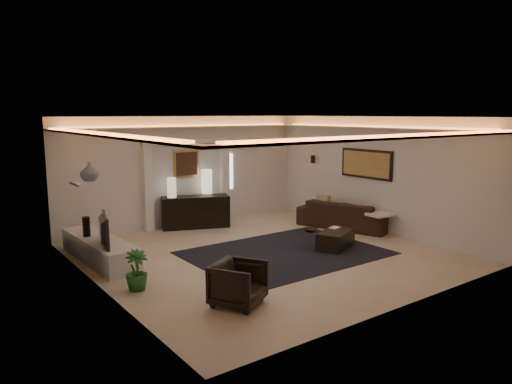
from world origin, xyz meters
TOP-DOWN VIEW (x-y plane):
  - floor at (0.00, 0.00)m, footprint 7.00×7.00m
  - ceiling at (0.00, 0.00)m, footprint 7.00×7.00m
  - wall_back at (0.00, 3.50)m, footprint 7.00×0.00m
  - wall_front at (0.00, -3.50)m, footprint 7.00×0.00m
  - wall_left at (-3.50, 0.00)m, footprint 0.00×7.00m
  - wall_right at (3.50, 0.00)m, footprint 0.00×7.00m
  - cove_soffit at (0.00, 0.00)m, footprint 7.00×7.00m
  - daylight_slit at (1.35, 3.48)m, footprint 0.25×0.03m
  - area_rug at (0.40, -0.20)m, footprint 4.00×3.00m
  - pilaster_left at (-1.15, 3.40)m, footprint 0.22×0.20m
  - pilaster_right at (1.15, 3.40)m, footprint 0.22×0.20m
  - alcove_header at (0.00, 3.40)m, footprint 2.52×0.20m
  - painting_frame at (0.00, 3.47)m, footprint 0.74×0.04m
  - painting_canvas at (0.00, 3.44)m, footprint 0.62×0.02m
  - art_panel_frame at (3.47, 0.30)m, footprint 0.04×1.64m
  - art_panel_gold at (3.44, 0.30)m, footprint 0.02×1.50m
  - wall_sconce at (3.38, 2.20)m, footprint 0.12×0.12m
  - wall_niche at (-3.44, 1.40)m, footprint 0.10×0.55m
  - console at (0.01, 3.03)m, footprint 1.82×1.13m
  - lamp_left at (-0.57, 3.23)m, footprint 0.28×0.28m
  - lamp_right at (0.48, 3.25)m, footprint 0.31×0.31m
  - media_ledge at (-3.00, 1.63)m, footprint 0.78×2.69m
  - tv at (-3.15, 1.07)m, footprint 1.04×0.40m
  - figurine at (-3.15, 1.93)m, footprint 0.19×0.19m
  - ginger_jar at (-3.15, 1.51)m, footprint 0.42×0.42m
  - plant at (-3.03, -0.38)m, footprint 0.41×0.41m
  - sofa at (3.15, 0.70)m, footprint 2.57×1.64m
  - throw_blanket at (3.15, -0.46)m, footprint 0.59×0.49m
  - throw_pillow at (3.15, 1.49)m, footprint 0.14×0.45m
  - coffee_table at (1.56, -0.55)m, footprint 1.14×0.91m
  - bowl at (1.06, -0.28)m, footprint 0.39×0.39m
  - magazine at (1.71, -0.36)m, footprint 0.26×0.20m
  - armchair at (-1.99, -1.93)m, footprint 1.02×1.03m

SIDE VIEW (x-z plane):
  - floor at x=0.00m, z-range 0.00..0.00m
  - area_rug at x=0.40m, z-range 0.00..0.01m
  - coffee_table at x=1.56m, z-range 0.02..0.39m
  - media_ledge at x=-3.00m, z-range -0.02..0.47m
  - plant at x=-3.03m, z-range 0.00..0.69m
  - armchair at x=-1.99m, z-range 0.00..0.69m
  - sofa at x=3.15m, z-range 0.00..0.70m
  - console at x=0.01m, z-range -0.04..0.84m
  - magazine at x=1.71m, z-range 0.41..0.44m
  - bowl at x=1.06m, z-range 0.41..0.48m
  - throw_blanket at x=3.15m, z-range 0.52..0.58m
  - throw_pillow at x=3.15m, z-range 0.33..0.77m
  - figurine at x=-3.15m, z-range 0.44..0.84m
  - tv at x=-3.15m, z-range 0.45..1.05m
  - lamp_left at x=-0.57m, z-range 0.83..1.35m
  - lamp_right at x=0.48m, z-range 0.77..1.41m
  - pilaster_left at x=-1.15m, z-range 0.00..2.20m
  - pilaster_right at x=1.15m, z-range 0.00..2.20m
  - daylight_slit at x=1.35m, z-range 0.85..1.85m
  - wall_back at x=0.00m, z-range -2.05..4.95m
  - wall_front at x=0.00m, z-range -2.05..4.95m
  - wall_left at x=-3.50m, z-range -2.05..4.95m
  - wall_right at x=3.50m, z-range -2.05..4.95m
  - painting_frame at x=0.00m, z-range 1.28..2.02m
  - painting_canvas at x=0.00m, z-range 1.34..1.96m
  - wall_niche at x=-3.44m, z-range 1.63..1.67m
  - wall_sconce at x=3.38m, z-range 1.57..1.79m
  - art_panel_gold at x=3.44m, z-range 1.39..2.01m
  - art_panel_frame at x=3.47m, z-range 1.33..2.07m
  - ginger_jar at x=-3.15m, z-range 1.67..2.04m
  - alcove_header at x=0.00m, z-range 2.19..2.31m
  - cove_soffit at x=0.00m, z-range 2.60..2.64m
  - ceiling at x=0.00m, z-range 2.90..2.90m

